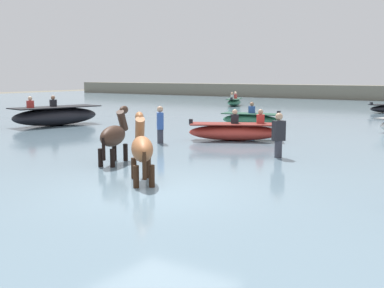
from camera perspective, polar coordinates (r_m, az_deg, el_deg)
The scene contains 10 objects.
ground_plane at distance 9.60m, azimuth -3.73°, elevation -7.82°, with size 120.00×120.00×0.00m, color #666051.
water_surface at distance 18.35m, azimuth 15.77°, elevation 0.23°, with size 90.00×90.00×0.43m, color slate.
horse_lead_chestnut at distance 10.08m, azimuth -5.89°, elevation -0.77°, with size 1.37×1.42×1.83m.
horse_trailing_dark_bay at distance 12.31m, azimuth -9.11°, elevation 0.77°, with size 0.90×1.66×1.83m.
boat_far_offshore at distance 22.21m, azimuth -15.66°, elevation 3.19°, with size 2.18×4.20×1.30m.
boat_near_starboard at distance 21.28m, azimuth 6.91°, elevation 2.87°, with size 2.67×1.34×1.03m.
boat_near_port at distance 16.55m, azimuth 5.04°, elevation 1.46°, with size 3.18×2.36×1.05m.
boat_far_inshore at distance 35.19m, azimuth 4.96°, elevation 4.95°, with size 1.75×2.79×0.99m.
person_wading_close at distance 15.82m, azimuth -3.74°, elevation 1.69°, with size 0.36×0.37×1.63m.
person_spectator_far at distance 13.23m, azimuth 10.09°, elevation 0.33°, with size 0.35×0.38×1.63m.
Camera 1 is at (5.67, -7.28, 2.63)m, focal length 45.54 mm.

